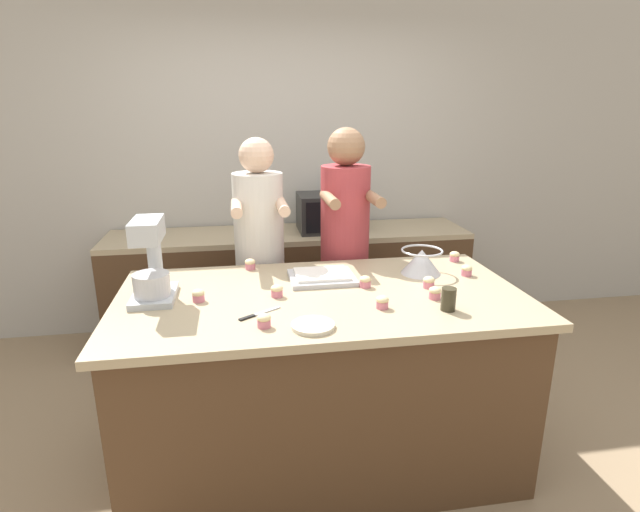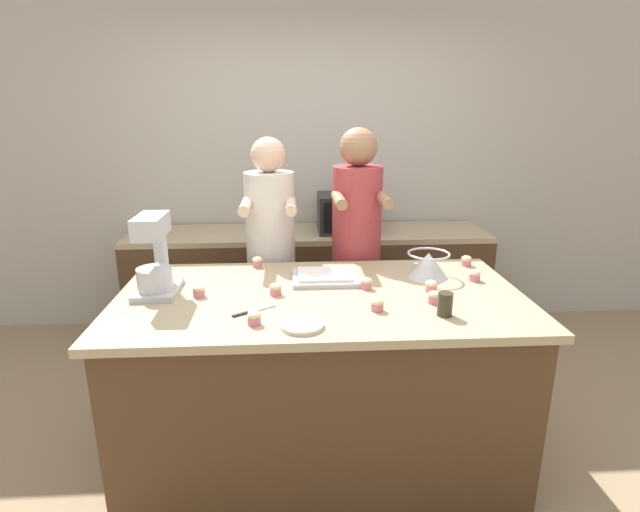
% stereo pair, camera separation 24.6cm
% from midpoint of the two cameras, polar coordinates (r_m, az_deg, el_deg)
% --- Properties ---
extents(ground_plane, '(16.00, 16.00, 0.00)m').
position_cam_midpoint_polar(ground_plane, '(2.94, -2.39, -21.68)').
color(ground_plane, '#937A5B').
extents(back_wall, '(10.00, 0.06, 2.70)m').
position_cam_midpoint_polar(back_wall, '(4.18, -5.85, 10.13)').
color(back_wall, '#B2ADA3').
rests_on(back_wall, ground_plane).
extents(island_counter, '(2.00, 1.06, 0.94)m').
position_cam_midpoint_polar(island_counter, '(2.68, -2.52, -13.76)').
color(island_counter, '#4C331E').
rests_on(island_counter, ground_plane).
extents(back_counter, '(2.80, 0.60, 0.88)m').
position_cam_midpoint_polar(back_counter, '(4.05, -5.14, -3.34)').
color(back_counter, '#4C331E').
rests_on(back_counter, ground_plane).
extents(person_left, '(0.32, 0.49, 1.66)m').
position_cam_midpoint_polar(person_left, '(3.15, -9.08, -0.94)').
color(person_left, '#232328').
rests_on(person_left, ground_plane).
extents(person_right, '(0.33, 0.49, 1.71)m').
position_cam_midpoint_polar(person_right, '(3.18, 0.63, 0.13)').
color(person_right, '#33384C').
rests_on(person_right, ground_plane).
extents(stand_mixer, '(0.20, 0.30, 0.40)m').
position_cam_midpoint_polar(stand_mixer, '(2.52, -21.44, -0.97)').
color(stand_mixer, '#B2B7BC').
rests_on(stand_mixer, island_counter).
extents(mixing_bowl, '(0.23, 0.23, 0.14)m').
position_cam_midpoint_polar(mixing_bowl, '(2.78, 9.06, -0.57)').
color(mixing_bowl, '#BCBCC1').
rests_on(mixing_bowl, island_counter).
extents(baking_tray, '(0.34, 0.28, 0.04)m').
position_cam_midpoint_polar(baking_tray, '(2.66, -2.44, -2.40)').
color(baking_tray, '#BCBCC1').
rests_on(baking_tray, island_counter).
extents(microwave_oven, '(0.47, 0.37, 0.29)m').
position_cam_midpoint_polar(microwave_oven, '(3.91, -0.86, 4.99)').
color(microwave_oven, black).
rests_on(microwave_oven, back_counter).
extents(drinking_glass, '(0.07, 0.07, 0.11)m').
position_cam_midpoint_polar(drinking_glass, '(2.31, 11.54, -4.92)').
color(drinking_glass, '#332D1E').
rests_on(drinking_glass, island_counter).
extents(small_plate, '(0.18, 0.18, 0.02)m').
position_cam_midpoint_polar(small_plate, '(2.11, -4.19, -8.03)').
color(small_plate, beige).
rests_on(small_plate, island_counter).
extents(knife, '(0.19, 0.13, 0.01)m').
position_cam_midpoint_polar(knife, '(2.26, -10.31, -6.64)').
color(knife, '#BCBCC1').
rests_on(knife, island_counter).
extents(cupcake_0, '(0.06, 0.06, 0.06)m').
position_cam_midpoint_polar(cupcake_0, '(2.47, -16.55, -4.39)').
color(cupcake_0, '#D17084').
rests_on(cupcake_0, island_counter).
extents(cupcake_1, '(0.06, 0.06, 0.06)m').
position_cam_midpoint_polar(cupcake_1, '(3.05, 12.92, -0.06)').
color(cupcake_1, '#D17084').
rests_on(cupcake_1, island_counter).
extents(cupcake_2, '(0.06, 0.06, 0.06)m').
position_cam_midpoint_polar(cupcake_2, '(2.13, -9.76, -7.34)').
color(cupcake_2, '#D17084').
rests_on(cupcake_2, island_counter).
extents(cupcake_3, '(0.06, 0.06, 0.06)m').
position_cam_midpoint_polar(cupcake_3, '(2.80, 14.04, -1.62)').
color(cupcake_3, '#D17084').
rests_on(cupcake_3, island_counter).
extents(cupcake_4, '(0.06, 0.06, 0.06)m').
position_cam_midpoint_polar(cupcake_4, '(2.44, 10.20, -4.20)').
color(cupcake_4, '#D17084').
rests_on(cupcake_4, island_counter).
extents(cupcake_5, '(0.06, 0.06, 0.06)m').
position_cam_midpoint_polar(cupcake_5, '(2.45, -7.85, -3.97)').
color(cupcake_5, '#D17084').
rests_on(cupcake_5, island_counter).
extents(cupcake_6, '(0.06, 0.06, 0.06)m').
position_cam_midpoint_polar(cupcake_6, '(2.87, -10.43, -0.93)').
color(cupcake_6, '#D17084').
rests_on(cupcake_6, island_counter).
extents(cupcake_7, '(0.06, 0.06, 0.06)m').
position_cam_midpoint_polar(cupcake_7, '(2.29, 4.09, -5.32)').
color(cupcake_7, '#D17084').
rests_on(cupcake_7, island_counter).
extents(cupcake_8, '(0.06, 0.06, 0.06)m').
position_cam_midpoint_polar(cupcake_8, '(2.58, 9.68, -3.00)').
color(cupcake_8, '#D17084').
rests_on(cupcake_8, island_counter).
extents(cupcake_9, '(0.06, 0.06, 0.06)m').
position_cam_midpoint_polar(cupcake_9, '(2.55, 2.45, -2.97)').
color(cupcake_9, '#D17084').
rests_on(cupcake_9, island_counter).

